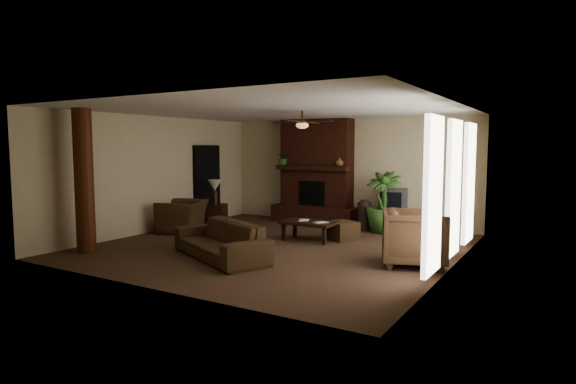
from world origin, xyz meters
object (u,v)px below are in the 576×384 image
Objects in this scene: side_table_right at (429,243)px; tv_stand at (392,220)px; armchair_left at (183,211)px; armchair_right at (414,235)px; log_column at (84,181)px; lamp_left at (215,187)px; floor_vase at (364,213)px; floor_plant at (383,216)px; side_table_left at (216,215)px; lamp_right at (432,205)px; ottoman at (341,231)px; sofa at (220,234)px; coffee_table at (309,224)px.

tv_stand is at bearing 121.47° from side_table_right.
armchair_left is 1.08× the size of armchair_right.
log_column is 5.09× the size of side_table_right.
lamp_left is (0.07, 1.15, 0.50)m from armchair_left.
armchair_left is at bearing -147.50° from floor_vase.
floor_plant reaches higher than side_table_left.
side_table_right is at bearing -41.76° from tv_stand.
log_column is 6.66m from lamp_right.
lamp_left is at bearing 178.47° from ottoman.
floor_vase is 1.18× the size of lamp_left.
ottoman is 1.37m from floor_vase.
armchair_right is (5.83, -0.46, 0.03)m from armchair_left.
lamp_left reaches higher than side_table_right.
tv_stand is 3.02m from side_table_right.
floor_plant is 2.27× the size of lamp_left.
coffee_table is at bearing 99.84° from sofa.
side_table_right is (0.06, 0.75, -0.26)m from armchair_right.
log_column reaches higher than lamp_left.
lamp_right is at bearing -8.54° from lamp_left.
floor_vase is 1.40× the size of side_table_left.
armchair_left is at bearing -177.42° from lamp_right.
ottoman is at bearing 33.31° from armchair_right.
coffee_table is 1.85× the size of lamp_left.
log_column is at bearing -135.37° from ottoman.
floor_vase is at bearing 171.98° from floor_plant.
lamp_left is at bearing 171.46° from lamp_right.
side_table_right is at bearing -44.73° from floor_vase.
ottoman is 3.68m from side_table_left.
tv_stand is at bearing 3.85° from armchair_right.
floor_plant is 2.72m from lamp_right.
floor_vase is 3.89m from side_table_left.
coffee_table is 1.41× the size of tv_stand.
lamp_left is (-3.14, 0.60, 0.63)m from coffee_table.
log_column reaches higher than coffee_table.
coffee_table is (0.62, 2.30, -0.08)m from sofa.
log_column reaches higher than floor_plant.
lamp_right reaches higher than side_table_right.
log_column is at bearing -111.24° from tv_stand.
lamp_left is 5.93m from lamp_right.
floor_plant is (1.06, 1.78, 0.04)m from coffee_table.
log_column is at bearing -135.31° from sofa.
floor_vase is at bearing 53.33° from log_column.
ottoman is 0.41× the size of floor_plant.
floor_vase reaches higher than side_table_left.
armchair_right is 1.65× the size of lamp_right.
armchair_right is 1.26× the size of tv_stand.
log_column reaches higher than armchair_left.
armchair_right is at bearing 20.85° from log_column.
armchair_left is 4.47m from floor_vase.
log_column reaches higher than tv_stand.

